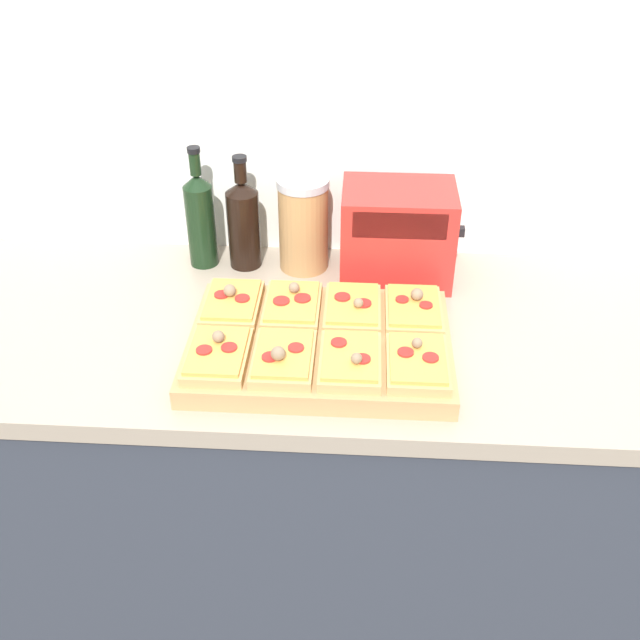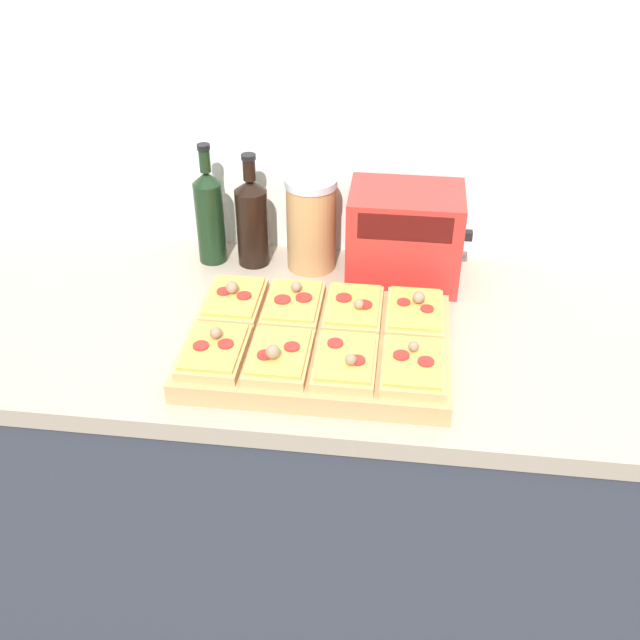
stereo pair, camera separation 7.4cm
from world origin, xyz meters
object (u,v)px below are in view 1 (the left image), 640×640
at_px(wine_bottle, 243,222).
at_px(cutting_board, 319,346).
at_px(olive_oil_bottle, 200,218).
at_px(grain_jar_tall, 303,224).
at_px(toaster_oven, 397,234).

bearing_deg(wine_bottle, cutting_board, -60.08).
xyz_separation_m(olive_oil_bottle, wine_bottle, (0.10, 0.00, -0.01)).
bearing_deg(cutting_board, grain_jar_tall, 99.72).
height_order(olive_oil_bottle, toaster_oven, olive_oil_bottle).
bearing_deg(toaster_oven, cutting_board, -116.40).
distance_m(cutting_board, toaster_oven, 0.36).
distance_m(olive_oil_bottle, toaster_oven, 0.45).
bearing_deg(olive_oil_bottle, toaster_oven, -3.74).
height_order(cutting_board, wine_bottle, wine_bottle).
xyz_separation_m(wine_bottle, grain_jar_tall, (0.14, -0.00, 0.00)).
distance_m(cutting_board, grain_jar_tall, 0.36).
distance_m(grain_jar_tall, toaster_oven, 0.21).
bearing_deg(cutting_board, wine_bottle, 119.92).
bearing_deg(grain_jar_tall, olive_oil_bottle, 180.00).
bearing_deg(toaster_oven, olive_oil_bottle, 176.26).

